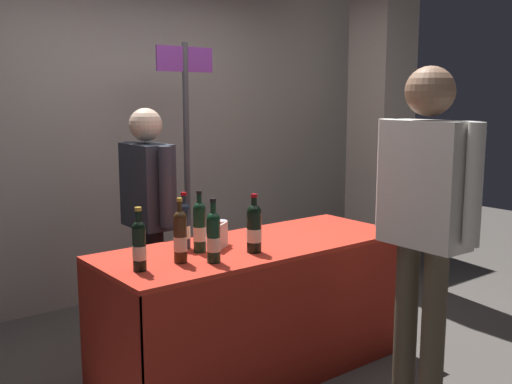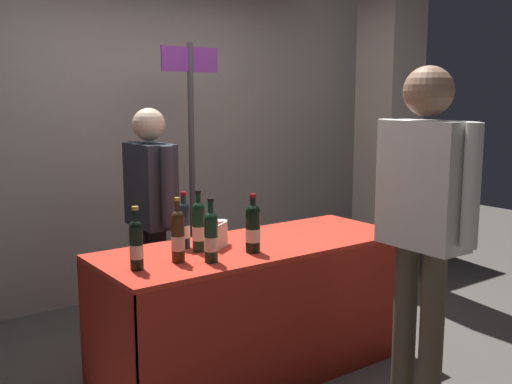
{
  "view_description": "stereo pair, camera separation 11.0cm",
  "coord_description": "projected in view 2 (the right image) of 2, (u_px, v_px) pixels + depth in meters",
  "views": [
    {
      "loc": [
        -2.05,
        -2.61,
        1.62
      ],
      "look_at": [
        0.0,
        0.0,
        1.08
      ],
      "focal_mm": 41.37,
      "sensor_mm": 36.0,
      "label": 1
    },
    {
      "loc": [
        -1.96,
        -2.68,
        1.62
      ],
      "look_at": [
        0.0,
        0.0,
        1.08
      ],
      "focal_mm": 41.37,
      "sensor_mm": 36.0,
      "label": 2
    }
  ],
  "objects": [
    {
      "name": "tasting_table",
      "position": [
        256.0,
        283.0,
        3.44
      ],
      "size": [
        1.86,
        0.72,
        0.78
      ],
      "color": "red",
      "rests_on": "ground_plane"
    },
    {
      "name": "display_bottle_3",
      "position": [
        184.0,
        224.0,
        3.28
      ],
      "size": [
        0.07,
        0.07,
        0.32
      ],
      "color": "#192333",
      "rests_on": "tasting_table"
    },
    {
      "name": "display_bottle_0",
      "position": [
        211.0,
        236.0,
        3.0
      ],
      "size": [
        0.07,
        0.07,
        0.33
      ],
      "color": "black",
      "rests_on": "tasting_table"
    },
    {
      "name": "vendor_presenter",
      "position": [
        151.0,
        205.0,
        3.88
      ],
      "size": [
        0.21,
        0.56,
        1.55
      ],
      "rotation": [
        0.0,
        0.0,
        -1.58
      ],
      "color": "black",
      "rests_on": "ground_plane"
    },
    {
      "name": "ground_plane",
      "position": [
        256.0,
        370.0,
        3.53
      ],
      "size": [
        12.0,
        12.0,
        0.0
      ],
      "primitive_type": "plane",
      "color": "#514C47"
    },
    {
      "name": "taster_foreground_right",
      "position": [
        423.0,
        209.0,
        2.9
      ],
      "size": [
        0.24,
        0.61,
        1.77
      ],
      "rotation": [
        0.0,
        0.0,
        1.55
      ],
      "color": "#4C4233",
      "rests_on": "ground_plane"
    },
    {
      "name": "display_bottle_4",
      "position": [
        136.0,
        244.0,
        2.86
      ],
      "size": [
        0.07,
        0.07,
        0.31
      ],
      "color": "black",
      "rests_on": "tasting_table"
    },
    {
      "name": "back_partition",
      "position": [
        124.0,
        108.0,
        4.72
      ],
      "size": [
        6.56,
        0.12,
        3.07
      ],
      "primitive_type": "cube",
      "color": "#9E998E",
      "rests_on": "ground_plane"
    },
    {
      "name": "concrete_pillar",
      "position": [
        389.0,
        120.0,
        5.13
      ],
      "size": [
        0.42,
        0.42,
        2.85
      ],
      "primitive_type": "cube",
      "color": "gray",
      "rests_on": "ground_plane"
    },
    {
      "name": "featured_wine_bottle",
      "position": [
        199.0,
        226.0,
        3.2
      ],
      "size": [
        0.07,
        0.07,
        0.34
      ],
      "color": "black",
      "rests_on": "tasting_table"
    },
    {
      "name": "wine_glass_near_vendor",
      "position": [
        221.0,
        227.0,
        3.4
      ],
      "size": [
        0.08,
        0.08,
        0.13
      ],
      "color": "silver",
      "rests_on": "tasting_table"
    },
    {
      "name": "display_bottle_2",
      "position": [
        253.0,
        227.0,
        3.19
      ],
      "size": [
        0.08,
        0.08,
        0.32
      ],
      "color": "black",
      "rests_on": "tasting_table"
    },
    {
      "name": "display_bottle_1",
      "position": [
        178.0,
        235.0,
        3.0
      ],
      "size": [
        0.07,
        0.07,
        0.33
      ],
      "color": "#38230F",
      "rests_on": "tasting_table"
    },
    {
      "name": "booth_signpost",
      "position": [
        192.0,
        150.0,
        4.38
      ],
      "size": [
        0.47,
        0.04,
        2.01
      ],
      "color": "#47474C",
      "rests_on": "ground_plane"
    },
    {
      "name": "brochure_stand",
      "position": [
        222.0,
        236.0,
        3.28
      ],
      "size": [
        0.13,
        0.09,
        0.14
      ],
      "primitive_type": "cube",
      "rotation": [
        -0.01,
        0.0,
        0.59
      ],
      "color": "silver",
      "rests_on": "tasting_table"
    }
  ]
}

